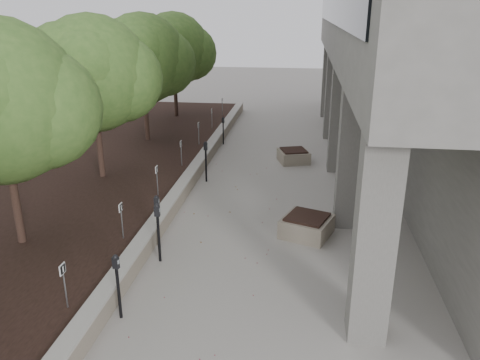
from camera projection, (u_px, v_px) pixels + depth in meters
The scene contains 22 objects.
ground at pixel (179, 352), 8.64m from camera, with size 90.00×90.00×0.00m, color #9D9890.
retaining_wall at pixel (193, 174), 17.17m from camera, with size 0.39×26.00×0.50m, color gray, non-canonical shape.
planting_bed at pixel (96, 171), 17.65m from camera, with size 7.00×26.00×0.40m, color black.
crabapple_tree_2 at pixel (4, 136), 10.98m from camera, with size 4.60×4.00×5.44m, color #3C6325, non-canonical shape.
crabapple_tree_3 at pixel (95, 98), 15.64m from camera, with size 4.60×4.00×5.44m, color #3C6325, non-canonical shape.
crabapple_tree_4 at pixel (144, 78), 20.30m from camera, with size 4.60×4.00×5.44m, color #3C6325, non-canonical shape.
crabapple_tree_5 at pixel (174, 65), 24.97m from camera, with size 4.60×4.00×5.44m, color #3C6325, non-canonical shape.
parking_sign_2 at pixel (65, 286), 9.10m from camera, with size 0.04×0.22×0.96m, color black, non-canonical shape.
parking_sign_3 at pixel (122, 221), 11.90m from camera, with size 0.04×0.22×0.96m, color black, non-canonical shape.
parking_sign_4 at pixel (157, 181), 14.70m from camera, with size 0.04×0.22×0.96m, color black, non-canonical shape.
parking_sign_5 at pixel (181, 153), 17.49m from camera, with size 0.04×0.22×0.96m, color black, non-canonical shape.
parking_sign_6 at pixel (199, 133), 20.29m from camera, with size 0.04×0.22×0.96m, color black, non-canonical shape.
parking_sign_7 at pixel (212, 118), 23.09m from camera, with size 0.04×0.22×0.96m, color black, non-canonical shape.
parking_sign_8 at pixel (222, 107), 25.88m from camera, with size 0.04×0.22×0.96m, color black, non-canonical shape.
parking_meter_1 at pixel (118, 287), 9.37m from camera, with size 0.14×0.10×1.44m, color black, non-canonical shape.
parking_meter_2 at pixel (159, 233), 11.51m from camera, with size 0.15×0.11×1.54m, color black, non-canonical shape.
parking_meter_3 at pixel (158, 222), 12.23m from camera, with size 0.14×0.10×1.45m, color black, non-canonical shape.
parking_meter_4 at pixel (206, 162), 16.95m from camera, with size 0.15×0.11×1.50m, color black, non-canonical shape.
parking_meter_5 at pixel (223, 131), 21.72m from camera, with size 0.13×0.09×1.28m, color black, non-canonical shape.
planter_front at pixel (307, 225), 13.03m from camera, with size 1.23×1.23×0.57m, color gray, non-canonical shape.
planter_back at pixel (294, 156), 19.31m from camera, with size 1.14×1.14×0.53m, color gray, non-canonical shape.
berry_scatter at pixel (221, 231), 13.31m from camera, with size 3.30×14.10×0.02m, color maroon, non-canonical shape.
Camera 1 is at (2.04, -6.85, 5.88)m, focal length 35.52 mm.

